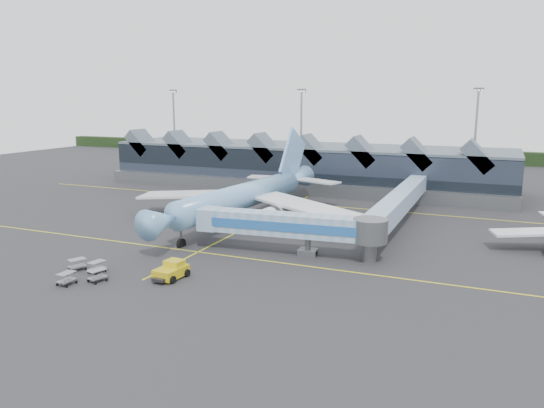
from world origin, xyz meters
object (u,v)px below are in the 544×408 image
at_px(main_airliner, 246,195).
at_px(jet_bridge, 300,227).
at_px(pushback_tug, 171,271).
at_px(fuel_truck, 214,209).

bearing_deg(main_airliner, jet_bridge, -39.03).
bearing_deg(pushback_tug, jet_bridge, 58.73).
distance_m(fuel_truck, pushback_tug, 29.58).
bearing_deg(jet_bridge, pushback_tug, -131.15).
relative_size(jet_bridge, fuel_truck, 2.66).
bearing_deg(fuel_truck, pushback_tug, -70.43).
height_order(main_airliner, jet_bridge, main_airliner).
relative_size(main_airliner, pushback_tug, 10.14).
distance_m(main_airliner, pushback_tug, 29.08).
height_order(fuel_truck, pushback_tug, fuel_truck).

